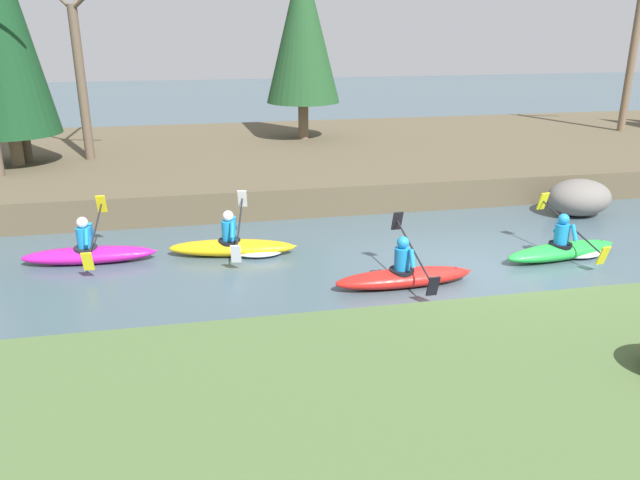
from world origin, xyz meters
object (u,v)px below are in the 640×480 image
object	(u,v)px
kayaker_far_back	(90,253)
kayaker_trailing	(237,246)
kayaker_lead	(566,249)
boulder_midstream	(579,197)
kayaker_middle	(405,275)

from	to	relation	value
kayaker_far_back	kayaker_trailing	bearing A→B (deg)	-0.17
kayaker_trailing	kayaker_lead	bearing A→B (deg)	-3.51
kayaker_trailing	boulder_midstream	world-z (taller)	kayaker_trailing
kayaker_lead	kayaker_far_back	xyz separation A→B (m)	(-9.90, 1.73, 0.02)
kayaker_trailing	kayaker_far_back	xyz separation A→B (m)	(-3.05, 0.16, 0.02)
kayaker_far_back	boulder_midstream	bearing A→B (deg)	7.80
kayaker_lead	kayaker_trailing	bearing A→B (deg)	157.87
kayaker_lead	kayaker_trailing	distance (m)	7.03
kayaker_trailing	boulder_midstream	bearing A→B (deg)	17.03
kayaker_middle	kayaker_far_back	distance (m)	6.54
kayaker_middle	boulder_midstream	size ratio (longest dim) A/B	1.66
kayaker_trailing	kayaker_far_back	distance (m)	3.06
kayaker_trailing	boulder_midstream	distance (m)	8.99
kayaker_far_back	kayaker_middle	bearing A→B (deg)	-19.33
kayaker_lead	kayaker_middle	size ratio (longest dim) A/B	1.01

